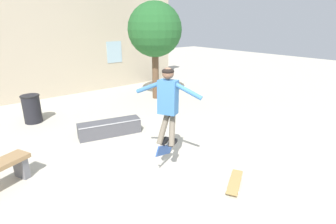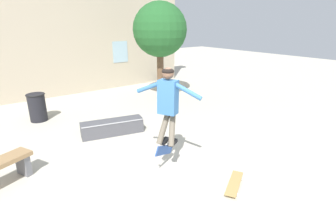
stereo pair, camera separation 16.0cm
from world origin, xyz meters
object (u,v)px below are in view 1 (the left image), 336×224
tree_right (155,30)px  skate_ledge (110,128)px  skater (168,100)px  trash_bin (32,108)px  skateboard_flipping (164,150)px  skateboard_resting (235,182)px

tree_right → skate_ledge: bearing=-145.3°
tree_right → skater: 5.33m
trash_bin → skateboard_flipping: size_ratio=1.16×
skate_ledge → skater: size_ratio=1.10×
trash_bin → skateboard_resting: trash_bin is taller
skateboard_flipping → skateboard_resting: (0.63, -1.26, -0.34)m
skateboard_flipping → skateboard_resting: size_ratio=0.89×
tree_right → skateboard_resting: tree_right is taller
skater → skateboard_resting: bearing=-91.3°
skater → skateboard_flipping: skater is taller
trash_bin → skateboard_flipping: bearing=-72.2°
skate_ledge → trash_bin: size_ratio=1.98×
skater → skateboard_resting: 1.91m
skateboard_resting → skateboard_flipping: bearing=-92.9°
skateboard_flipping → skater: bearing=-97.8°
skater → skateboard_resting: skater is taller
trash_bin → skater: size_ratio=0.56×
skate_ledge → trash_bin: trash_bin is taller
trash_bin → skateboard_resting: 6.05m
skateboard_resting → tree_right: bearing=-142.2°
skate_ledge → trash_bin: 2.62m
skate_ledge → skateboard_resting: skate_ledge is taller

